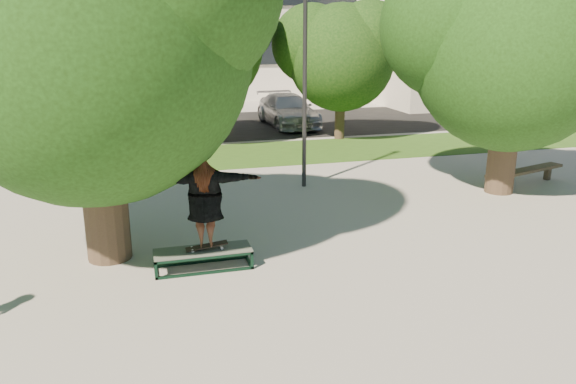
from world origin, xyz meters
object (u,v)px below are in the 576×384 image
object	(u,v)px
grind_box	(203,259)
car_dark	(163,112)
tree_left	(83,23)
car_silver_a	(135,120)
lamppost	(305,74)
bench	(525,172)
car_grey	(172,120)
tree_right	(510,38)
car_silver_b	(288,110)

from	to	relation	value
grind_box	car_dark	size ratio (longest dim) A/B	0.43
tree_left	car_silver_a	distance (m)	13.82
car_dark	grind_box	bearing A→B (deg)	-85.32
lamppost	bench	bearing A→B (deg)	-14.26
car_silver_a	car_grey	xyz separation A→B (m)	(1.50, -0.28, -0.02)
bench	car_grey	size ratio (longest dim) A/B	0.64
tree_right	car_silver_b	distance (m)	12.88
tree_right	car_dark	size ratio (longest dim) A/B	1.56
tree_left	car_silver_a	world-z (taller)	tree_left
car_grey	car_silver_b	bearing A→B (deg)	10.45
tree_left	lamppost	bearing A→B (deg)	36.42
tree_left	tree_right	distance (m)	10.41
bench	car_silver_a	bearing A→B (deg)	117.56
car_grey	grind_box	bearing A→B (deg)	-93.76
car_grey	car_silver_b	xyz separation A→B (m)	(5.34, 1.15, 0.06)
bench	car_dark	distance (m)	16.10
grind_box	car_grey	xyz separation A→B (m)	(0.50, 14.08, 0.46)
tree_right	car_dark	world-z (taller)	tree_right
bench	car_dark	world-z (taller)	car_dark
tree_right	grind_box	bearing A→B (deg)	-159.92
grind_box	car_dark	world-z (taller)	car_dark
tree_right	lamppost	xyz separation A→B (m)	(-4.92, 1.92, -0.94)
bench	car_silver_b	bearing A→B (deg)	91.18
car_dark	car_silver_a	bearing A→B (deg)	-114.84
grind_box	car_silver_a	bearing A→B (deg)	93.98
car_silver_b	tree_left	bearing A→B (deg)	-120.34
lamppost	bench	distance (m)	6.92
car_dark	bench	bearing A→B (deg)	-48.72
grind_box	car_silver_a	xyz separation A→B (m)	(-1.00, 14.36, 0.48)
tree_right	car_silver_b	world-z (taller)	tree_right
tree_left	tree_right	bearing A→B (deg)	11.03
tree_left	car_grey	world-z (taller)	tree_left
car_grey	car_silver_b	distance (m)	5.46
tree_right	car_grey	world-z (taller)	tree_right
grind_box	car_silver_a	world-z (taller)	car_silver_a
car_silver_a	car_silver_b	distance (m)	6.90
lamppost	car_grey	size ratio (longest dim) A/B	1.30
tree_right	car_grey	distance (m)	13.99
car_silver_a	lamppost	bearing A→B (deg)	-56.01
grind_box	bench	size ratio (longest dim) A/B	0.60
tree_right	car_dark	distance (m)	16.07
bench	car_silver_a	world-z (taller)	car_silver_a
bench	car_grey	xyz separation A→B (m)	(-9.15, 10.66, 0.27)
car_silver_b	tree_right	bearing A→B (deg)	-80.03
tree_left	car_dark	world-z (taller)	tree_left
car_silver_a	car_silver_b	world-z (taller)	car_silver_b
car_grey	car_silver_b	world-z (taller)	car_silver_b
grind_box	car_silver_a	distance (m)	14.40
lamppost	car_dark	world-z (taller)	lamppost
car_silver_a	car_silver_b	size ratio (longest dim) A/B	0.80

